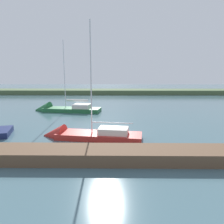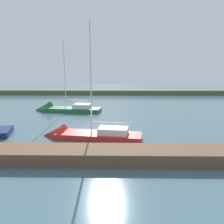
{
  "view_description": "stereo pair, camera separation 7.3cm",
  "coord_description": "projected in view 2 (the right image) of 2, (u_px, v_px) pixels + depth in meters",
  "views": [
    {
      "loc": [
        -2.1,
        17.12,
        5.27
      ],
      "look_at": [
        -1.85,
        -2.66,
        1.62
      ],
      "focal_mm": 32.26,
      "sensor_mm": 36.0,
      "label": 1
    },
    {
      "loc": [
        -2.18,
        17.12,
        5.27
      ],
      "look_at": [
        -1.85,
        -2.66,
        1.62
      ],
      "focal_mm": 32.26,
      "sensor_mm": 36.0,
      "label": 2
    }
  ],
  "objects": [
    {
      "name": "ground_plane",
      "position": [
        91.0,
        135.0,
        17.82
      ],
      "size": [
        200.0,
        200.0,
        0.0
      ],
      "primitive_type": "plane",
      "color": "#42606B"
    },
    {
      "name": "sailboat_inner_slip",
      "position": [
        83.0,
        136.0,
        17.07
      ],
      "size": [
        8.75,
        3.31,
        10.44
      ],
      "rotation": [
        0.0,
        0.0,
        -0.15
      ],
      "color": "#B22823",
      "rests_on": "ground_plane"
    },
    {
      "name": "dock_pier",
      "position": [
        80.0,
        154.0,
        12.55
      ],
      "size": [
        27.6,
        2.2,
        0.78
      ],
      "primitive_type": "cube",
      "color": "brown",
      "rests_on": "ground_plane"
    },
    {
      "name": "sailboat_outer_mooring",
      "position": [
        61.0,
        110.0,
        29.62
      ],
      "size": [
        10.19,
        3.88,
        11.28
      ],
      "rotation": [
        0.0,
        0.0,
        -0.13
      ],
      "color": "#236638",
      "rests_on": "ground_plane"
    },
    {
      "name": "far_shoreline",
      "position": [
        108.0,
        94.0,
        57.39
      ],
      "size": [
        180.0,
        8.0,
        2.4
      ],
      "primitive_type": "cube",
      "color": "#4C603D",
      "rests_on": "ground_plane"
    }
  ]
}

